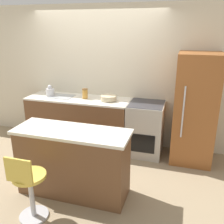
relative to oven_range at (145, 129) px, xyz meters
The scene contains 10 objects.
ground_plane 1.16m from the oven_range, 161.12° to the right, with size 14.00×14.00×0.00m, color #998466.
wall_back 1.35m from the oven_range, 160.46° to the left, with size 8.00×0.06×2.60m.
back_counter 1.29m from the oven_range, behind, with size 1.95×0.65×0.94m.
kitchen_island 1.62m from the oven_range, 117.60° to the right, with size 1.54×0.55×0.94m.
oven_range is the anchor object (origin of this frame).
refrigerator 0.92m from the oven_range, ahead, with size 0.66×0.70×1.83m.
stool_chair 2.30m from the oven_range, 116.43° to the right, with size 0.39×0.39×0.89m.
kettle 1.95m from the oven_range, behind, with size 0.16×0.16×0.20m.
mixing_bowl 0.86m from the oven_range, behind, with size 0.29×0.29×0.09m.
canister_jar 1.28m from the oven_range, behind, with size 0.11×0.11×0.18m.
Camera 1 is at (1.60, -3.79, 2.21)m, focal length 40.00 mm.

